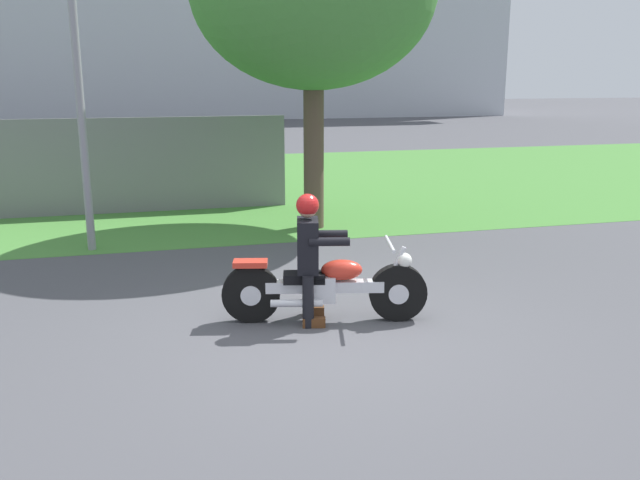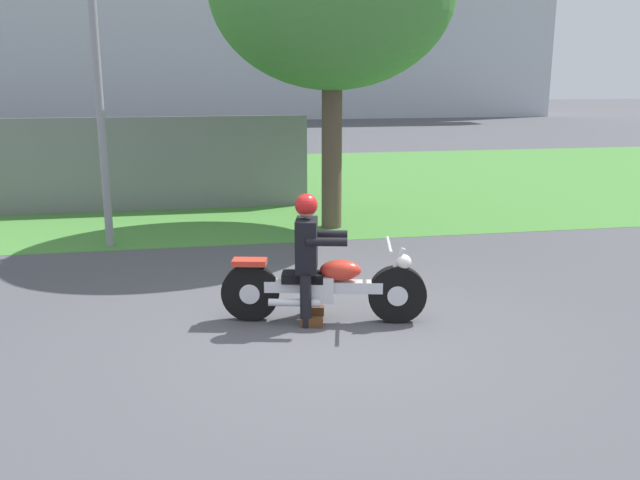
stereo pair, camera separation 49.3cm
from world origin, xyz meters
TOP-DOWN VIEW (x-y plane):
  - ground at (0.00, 0.00)m, footprint 120.00×120.00m
  - grass_verge at (0.00, 9.93)m, footprint 60.00×12.00m
  - motorcycle_lead at (0.04, 0.40)m, footprint 2.16×0.80m
  - rider_lead at (-0.13, 0.44)m, footprint 0.62×0.54m
  - fence_segment at (-2.51, 7.06)m, footprint 7.00×0.06m

SIDE VIEW (x-z plane):
  - ground at x=0.00m, z-range 0.00..0.00m
  - grass_verge at x=0.00m, z-range 0.00..0.01m
  - motorcycle_lead at x=0.04m, z-range -0.05..0.82m
  - rider_lead at x=-0.13m, z-range 0.11..1.50m
  - fence_segment at x=-2.51m, z-range 0.00..1.80m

